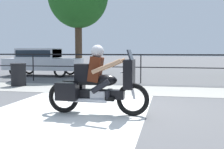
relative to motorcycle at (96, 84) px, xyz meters
The scene contains 7 objects.
ground_plane 0.99m from the motorcycle, 54.20° to the left, with size 120.00×120.00×0.00m, color #565659.
sidewalk_band 4.05m from the motorcycle, 84.11° to the left, with size 44.00×2.40×0.01m, color #99968E.
crosswalk_band 1.07m from the motorcycle, 153.33° to the left, with size 3.71×6.00×0.01m, color silver.
fence_railing 6.18m from the motorcycle, 86.20° to the left, with size 36.00×0.05×1.28m.
motorcycle is the anchor object (origin of this frame).
parked_car 10.22m from the motorcycle, 122.13° to the left, with size 4.21×1.71×1.55m.
trash_bin 6.10m from the motorcycle, 135.74° to the left, with size 0.62×0.62×0.92m.
Camera 1 is at (1.18, -6.66, 1.46)m, focal length 45.00 mm.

